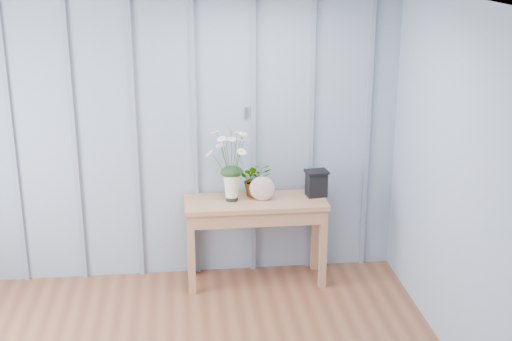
{
  "coord_description": "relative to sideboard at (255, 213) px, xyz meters",
  "views": [
    {
      "loc": [
        0.12,
        -3.6,
        2.87
      ],
      "look_at": [
        0.74,
        1.94,
        1.03
      ],
      "focal_mm": 50.0,
      "sensor_mm": 36.0,
      "label": 1
    }
  ],
  "objects": [
    {
      "name": "carved_box",
      "position": [
        0.53,
        0.05,
        0.23
      ],
      "size": [
        0.2,
        0.17,
        0.23
      ],
      "color": "black",
      "rests_on": "sideboard"
    },
    {
      "name": "spider_plant",
      "position": [
        0.01,
        0.12,
        0.26
      ],
      "size": [
        0.29,
        0.26,
        0.3
      ],
      "primitive_type": "imported",
      "rotation": [
        0.0,
        0.0,
        0.12
      ],
      "color": "#153214",
      "rests_on": "sideboard"
    },
    {
      "name": "daisy_vase",
      "position": [
        -0.2,
        0.02,
        0.52
      ],
      "size": [
        0.46,
        0.35,
        0.65
      ],
      "color": "black",
      "rests_on": "sideboard"
    },
    {
      "name": "felt_disc_vessel",
      "position": [
        0.06,
        -0.02,
        0.22
      ],
      "size": [
        0.22,
        0.11,
        0.21
      ],
      "primitive_type": "ellipsoid",
      "rotation": [
        0.0,
        0.0,
        -0.22
      ],
      "color": "#8C5465",
      "rests_on": "sideboard"
    },
    {
      "name": "room_shell",
      "position": [
        -0.74,
        -1.08,
        1.35
      ],
      "size": [
        4.0,
        4.5,
        2.5
      ],
      "color": "#8C9EB5",
      "rests_on": "ground"
    },
    {
      "name": "sideboard",
      "position": [
        0.0,
        0.0,
        0.0
      ],
      "size": [
        1.2,
        0.45,
        0.75
      ],
      "color": "#A6724E",
      "rests_on": "ground"
    }
  ]
}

